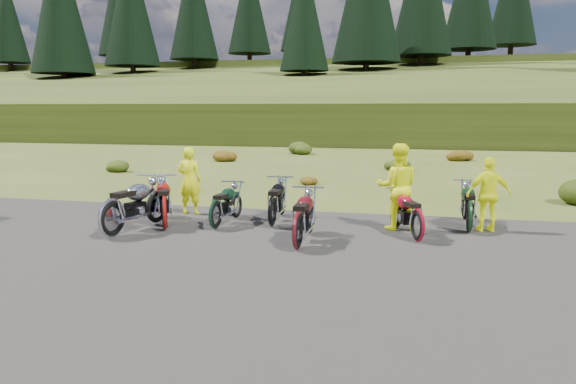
# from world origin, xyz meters

# --- Properties ---
(ground) EXTENTS (300.00, 300.00, 0.00)m
(ground) POSITION_xyz_m (0.00, 0.00, 0.00)
(ground) COLOR #394B19
(ground) RESTS_ON ground
(gravel_pad) EXTENTS (20.00, 12.00, 0.04)m
(gravel_pad) POSITION_xyz_m (0.00, -2.00, 0.00)
(gravel_pad) COLOR black
(gravel_pad) RESTS_ON ground
(hill_slope) EXTENTS (300.00, 45.97, 9.37)m
(hill_slope) POSITION_xyz_m (0.00, 50.00, 0.00)
(hill_slope) COLOR #2A3B13
(hill_slope) RESTS_ON ground
(hill_plateau) EXTENTS (300.00, 90.00, 9.17)m
(hill_plateau) POSITION_xyz_m (0.00, 110.00, 0.00)
(hill_plateau) COLOR #2A3B13
(hill_plateau) RESTS_ON ground
(conifer_13) EXTENTS (5.72, 5.72, 15.00)m
(conifer_13) POSITION_xyz_m (-57.00, 64.00, 15.86)
(conifer_13) COLOR black
(conifer_13) RESTS_ON ground
(conifer_14) EXTENTS (5.28, 5.28, 14.00)m
(conifer_14) POSITION_xyz_m (-51.00, 70.00, 16.55)
(conifer_14) COLOR black
(conifer_14) RESTS_ON ground
(conifer_16) EXTENTS (7.48, 7.48, 19.00)m
(conifer_16) POSITION_xyz_m (-39.00, 51.00, 15.28)
(conifer_16) COLOR black
(conifer_16) RESTS_ON ground
(conifer_17) EXTENTS (7.04, 7.04, 18.00)m
(conifer_17) POSITION_xyz_m (-33.00, 57.00, 15.97)
(conifer_17) COLOR black
(conifer_17) RESTS_ON ground
(conifer_18) EXTENTS (6.60, 6.60, 17.00)m
(conifer_18) POSITION_xyz_m (-27.00, 63.00, 16.66)
(conifer_18) COLOR black
(conifer_18) RESTS_ON ground
(conifer_19) EXTENTS (6.16, 6.16, 16.00)m
(conifer_19) POSITION_xyz_m (-21.00, 69.00, 17.36)
(conifer_19) COLOR black
(conifer_19) RESTS_ON ground
(conifer_20) EXTENTS (5.72, 5.72, 15.00)m
(conifer_20) POSITION_xyz_m (-15.00, 75.00, 17.65)
(conifer_20) COLOR black
(conifer_20) RESTS_ON ground
(conifer_21) EXTENTS (5.28, 5.28, 14.00)m
(conifer_21) POSITION_xyz_m (-9.00, 50.00, 12.56)
(conifer_21) COLOR black
(conifer_21) RESTS_ON ground
(shrub_1) EXTENTS (1.03, 1.03, 0.61)m
(shrub_1) POSITION_xyz_m (-9.10, 11.30, 0.31)
(shrub_1) COLOR #22340D
(shrub_1) RESTS_ON ground
(shrub_2) EXTENTS (1.30, 1.30, 0.77)m
(shrub_2) POSITION_xyz_m (-6.20, 16.60, 0.38)
(shrub_2) COLOR #63360C
(shrub_2) RESTS_ON ground
(shrub_3) EXTENTS (1.56, 1.56, 0.92)m
(shrub_3) POSITION_xyz_m (-3.30, 21.90, 0.46)
(shrub_3) COLOR #22340D
(shrub_3) RESTS_ON ground
(shrub_4) EXTENTS (0.77, 0.77, 0.45)m
(shrub_4) POSITION_xyz_m (-0.40, 9.20, 0.23)
(shrub_4) COLOR #63360C
(shrub_4) RESTS_ON ground
(shrub_5) EXTENTS (1.03, 1.03, 0.61)m
(shrub_5) POSITION_xyz_m (2.50, 14.50, 0.31)
(shrub_5) COLOR #22340D
(shrub_5) RESTS_ON ground
(shrub_6) EXTENTS (1.30, 1.30, 0.77)m
(shrub_6) POSITION_xyz_m (5.40, 19.80, 0.38)
(shrub_6) COLOR #63360C
(shrub_6) RESTS_ON ground
(motorcycle_1) EXTENTS (1.60, 2.22, 1.12)m
(motorcycle_1) POSITION_xyz_m (-1.93, 1.05, 0.00)
(motorcycle_1) COLOR #9C0E0B
(motorcycle_1) RESTS_ON ground
(motorcycle_2) EXTENTS (0.72, 1.88, 0.97)m
(motorcycle_2) POSITION_xyz_m (-0.87, 1.38, 0.00)
(motorcycle_2) COLOR black
(motorcycle_2) RESTS_ON ground
(motorcycle_3) EXTENTS (1.15, 2.40, 1.21)m
(motorcycle_3) POSITION_xyz_m (-2.66, 0.10, 0.00)
(motorcycle_3) COLOR #9D9DA1
(motorcycle_3) RESTS_ON ground
(motorcycle_4) EXTENTS (0.74, 2.08, 1.08)m
(motorcycle_4) POSITION_xyz_m (1.30, 0.01, 0.00)
(motorcycle_4) COLOR #540E13
(motorcycle_4) RESTS_ON ground
(motorcycle_5) EXTENTS (0.82, 2.04, 1.04)m
(motorcycle_5) POSITION_xyz_m (0.29, 1.92, 0.00)
(motorcycle_5) COLOR black
(motorcycle_5) RESTS_ON ground
(motorcycle_6) EXTENTS (1.30, 1.99, 0.99)m
(motorcycle_6) POSITION_xyz_m (3.51, 1.20, 0.00)
(motorcycle_6) COLOR maroon
(motorcycle_6) RESTS_ON ground
(motorcycle_7) EXTENTS (0.68, 1.99, 1.04)m
(motorcycle_7) POSITION_xyz_m (4.60, 2.33, 0.00)
(motorcycle_7) COLOR black
(motorcycle_7) RESTS_ON ground
(person_middle) EXTENTS (0.64, 0.43, 1.71)m
(person_middle) POSITION_xyz_m (-2.14, 2.94, 0.85)
(person_middle) COLOR #D7E00B
(person_middle) RESTS_ON ground
(person_right_a) EXTENTS (1.00, 0.82, 1.91)m
(person_right_a) POSITION_xyz_m (3.05, 2.30, 0.95)
(person_right_a) COLOR #D7E00B
(person_right_a) RESTS_ON ground
(person_right_b) EXTENTS (1.02, 0.60, 1.63)m
(person_right_b) POSITION_xyz_m (4.99, 2.53, 0.81)
(person_right_b) COLOR #D7E00B
(person_right_b) RESTS_ON ground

